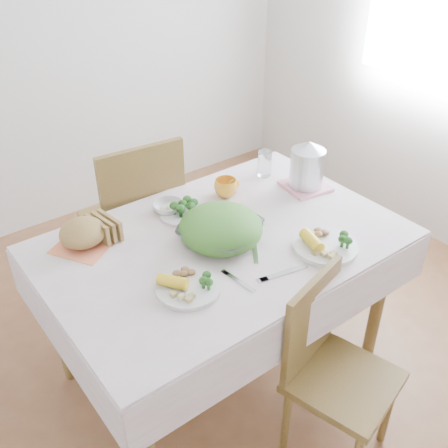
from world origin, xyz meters
TOP-DOWN VIEW (x-y plane):
  - floor at (0.00, 0.00)m, footprint 3.60×3.60m
  - back_wall at (0.00, 1.80)m, footprint 3.60×0.00m
  - dining_table at (0.00, 0.00)m, footprint 1.40×0.90m
  - tablecloth at (0.00, 0.00)m, footprint 1.50×1.00m
  - chair_near at (0.10, -0.65)m, footprint 0.46×0.46m
  - chair_far at (-0.06, 0.73)m, footprint 0.50×0.50m
  - salad_bowl at (-0.02, -0.00)m, footprint 0.43×0.43m
  - dinner_plate_left at (-0.30, -0.18)m, footprint 0.30×0.30m
  - dinner_plate_right at (0.29, -0.31)m, footprint 0.37×0.37m
  - broccoli_plate at (-0.03, 0.26)m, footprint 0.23×0.23m
  - napkin at (-0.48, 0.32)m, footprint 0.30×0.30m
  - bread_loaf at (-0.48, 0.32)m, footprint 0.24×0.24m
  - fruit_bowl at (-0.07, 0.33)m, footprint 0.15×0.15m
  - yellow_mug at (0.23, 0.28)m, footprint 0.13×0.13m
  - glass_tumbler at (0.51, 0.33)m, footprint 0.09×0.09m
  - pink_tray at (0.59, 0.11)m, footprint 0.23×0.23m
  - electric_kettle at (0.59, 0.11)m, footprint 0.19×0.19m
  - fork_left at (-0.12, -0.26)m, footprint 0.04×0.17m
  - fork_right at (0.05, -0.15)m, footprint 0.11×0.14m
  - knife at (0.05, -0.33)m, footprint 0.21×0.06m

SIDE VIEW (x-z plane):
  - floor at x=0.00m, z-range 0.00..0.00m
  - dining_table at x=0.00m, z-range 0.00..0.75m
  - chair_far at x=-0.06m, z-range -0.04..0.97m
  - chair_near at x=0.10m, z-range 0.05..0.88m
  - tablecloth at x=0.00m, z-range 0.75..0.76m
  - napkin at x=-0.48m, z-range 0.76..0.77m
  - fork_left at x=-0.12m, z-range 0.76..0.77m
  - fork_right at x=0.05m, z-range 0.76..0.77m
  - knife at x=0.05m, z-range 0.76..0.77m
  - pink_tray at x=0.59m, z-range 0.76..0.78m
  - broccoli_plate at x=-0.03m, z-range 0.76..0.78m
  - dinner_plate_left at x=-0.30m, z-range 0.76..0.78m
  - dinner_plate_right at x=0.29m, z-range 0.76..0.78m
  - fruit_bowl at x=-0.07m, z-range 0.76..0.81m
  - salad_bowl at x=-0.02m, z-range 0.76..0.84m
  - yellow_mug at x=0.23m, z-range 0.76..0.85m
  - bread_loaf at x=-0.48m, z-range 0.76..0.88m
  - glass_tumbler at x=0.51m, z-range 0.76..0.89m
  - electric_kettle at x=0.59m, z-range 0.77..1.00m
  - back_wall at x=0.00m, z-range -0.45..3.15m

